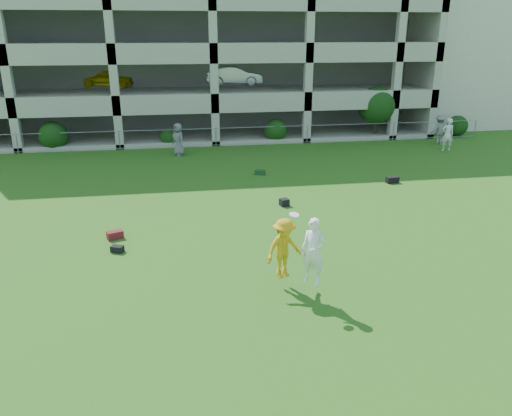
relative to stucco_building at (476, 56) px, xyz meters
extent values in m
plane|color=#235114|center=(-23.00, -28.00, -5.00)|extent=(100.00, 100.00, 0.00)
cube|color=beige|center=(0.00, 0.00, 0.00)|extent=(16.00, 14.00, 10.00)
imported|color=slate|center=(-25.40, -11.11, -4.04)|extent=(1.02, 1.11, 1.91)
imported|color=silver|center=(-9.15, -12.63, -3.99)|extent=(0.80, 0.58, 2.02)
imported|color=slate|center=(-8.61, -10.68, -4.05)|extent=(1.26, 0.77, 1.90)
cube|color=#601C10|center=(-27.88, -23.51, -4.86)|extent=(0.62, 0.48, 0.28)
cube|color=black|center=(-27.69, -24.70, -4.89)|extent=(0.47, 0.40, 0.22)
cube|color=black|center=(-21.17, -21.02, -4.85)|extent=(0.42, 0.42, 0.30)
cube|color=black|center=(-15.25, -18.57, -4.85)|extent=(0.62, 0.35, 0.30)
cube|color=#163C20|center=(-21.37, -16.09, -4.88)|extent=(0.57, 0.44, 0.25)
imported|color=gold|center=(-22.72, -27.95, -3.79)|extent=(1.31, 1.06, 1.77)
imported|color=white|center=(-22.08, -28.71, -3.59)|extent=(0.81, 0.76, 1.85)
cylinder|color=white|center=(-22.57, -28.45, -2.61)|extent=(0.27, 0.27, 0.09)
cube|color=#9E998C|center=(-23.00, 4.75, 1.00)|extent=(30.00, 0.50, 12.00)
cube|color=#9E998C|center=(-8.25, -2.00, 1.00)|extent=(0.50, 14.00, 12.00)
cube|color=#9E998C|center=(-23.00, -2.00, -4.85)|extent=(30.00, 14.00, 0.30)
cube|color=#9E998C|center=(-23.00, -2.00, -1.85)|extent=(30.00, 14.00, 0.30)
cube|color=#9E998C|center=(-23.00, -2.00, 1.15)|extent=(30.00, 14.00, 0.30)
cube|color=#9E998C|center=(-23.00, -8.85, -2.45)|extent=(30.00, 0.30, 0.90)
cube|color=#9E998C|center=(-23.00, -8.85, 0.55)|extent=(30.00, 0.30, 0.90)
cube|color=#9E998C|center=(-23.00, -8.85, 3.55)|extent=(30.00, 0.30, 0.90)
cube|color=#9E998C|center=(-35.00, -8.75, 1.00)|extent=(0.50, 0.50, 12.00)
cube|color=#9E998C|center=(-29.00, -8.75, 1.00)|extent=(0.50, 0.50, 12.00)
cube|color=#9E998C|center=(-23.00, -8.75, 1.00)|extent=(0.50, 0.50, 12.00)
cube|color=#9E998C|center=(-17.00, -8.75, 1.00)|extent=(0.50, 0.50, 12.00)
cube|color=#9E998C|center=(-11.00, -8.75, 1.00)|extent=(0.50, 0.50, 12.00)
cube|color=#605E59|center=(-23.00, 0.00, 1.00)|extent=(29.00, 9.00, 11.60)
imported|color=#DBBE0B|center=(-30.06, -4.00, -1.04)|extent=(4.08, 2.20, 1.32)
imported|color=silver|center=(-21.15, -4.00, -1.04)|extent=(4.09, 1.67, 1.32)
cylinder|color=gray|center=(-35.00, -9.00, -4.40)|extent=(0.06, 0.06, 1.20)
cylinder|color=gray|center=(-29.00, -9.00, -4.40)|extent=(0.06, 0.06, 1.20)
cylinder|color=gray|center=(-23.00, -9.00, -4.40)|extent=(0.06, 0.06, 1.20)
cylinder|color=gray|center=(-17.00, -9.00, -4.40)|extent=(0.06, 0.06, 1.20)
cylinder|color=gray|center=(-11.00, -9.00, -4.40)|extent=(0.06, 0.06, 1.20)
cylinder|color=gray|center=(-5.00, -9.00, -4.40)|extent=(0.06, 0.06, 1.20)
cylinder|color=gray|center=(-23.00, -9.00, -3.85)|extent=(36.00, 0.04, 0.04)
cylinder|color=gray|center=(-23.00, -9.00, -4.92)|extent=(36.00, 0.04, 0.04)
sphere|color=#163D11|center=(-33.00, -8.40, -4.12)|extent=(1.76, 1.76, 1.76)
sphere|color=#163D11|center=(-26.00, -8.40, -4.45)|extent=(1.10, 1.10, 1.10)
sphere|color=#163D11|center=(-19.00, -8.40, -4.23)|extent=(1.54, 1.54, 1.54)
cylinder|color=#382314|center=(-12.00, -8.20, -4.02)|extent=(0.16, 0.16, 1.96)
sphere|color=#163D11|center=(-12.00, -8.20, -2.76)|extent=(2.52, 2.52, 2.52)
sphere|color=#163D11|center=(-6.00, -8.40, -4.29)|extent=(1.43, 1.43, 1.43)
camera|label=1|loc=(-25.57, -40.49, 1.99)|focal=35.00mm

